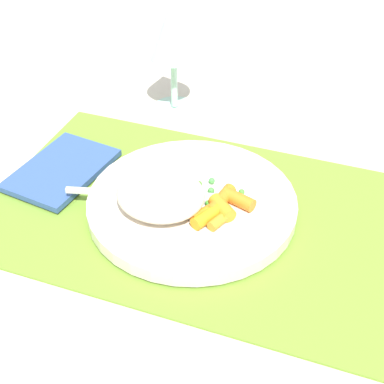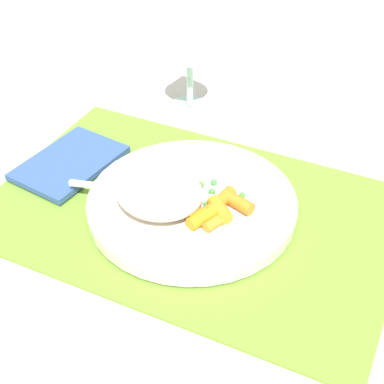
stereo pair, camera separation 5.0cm
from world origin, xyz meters
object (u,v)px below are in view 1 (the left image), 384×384
at_px(plate, 192,204).
at_px(rice_mound, 161,194).
at_px(napkin, 62,170).
at_px(fork, 159,195).
at_px(carrot_portion, 220,208).
at_px(wine_glass, 173,33).

relative_size(plate, rice_mound, 2.42).
xyz_separation_m(plate, napkin, (-0.19, 0.01, -0.00)).
height_order(plate, napkin, plate).
height_order(rice_mound, napkin, rice_mound).
bearing_deg(fork, napkin, 171.30).
relative_size(carrot_portion, napkin, 0.56).
bearing_deg(carrot_portion, rice_mound, -167.95).
distance_m(carrot_portion, wine_glass, 0.30).
height_order(carrot_portion, fork, carrot_portion).
distance_m(plate, napkin, 0.19).
distance_m(wine_glass, napkin, 0.25).
distance_m(rice_mound, carrot_portion, 0.07).
relative_size(carrot_portion, fork, 0.43).
bearing_deg(rice_mound, napkin, 165.77).
xyz_separation_m(fork, wine_glass, (-0.07, 0.24, 0.10)).
bearing_deg(plate, carrot_portion, -18.80).
height_order(carrot_portion, wine_glass, wine_glass).
xyz_separation_m(carrot_portion, napkin, (-0.23, 0.03, -0.02)).
height_order(carrot_portion, napkin, carrot_portion).
bearing_deg(fork, plate, 15.29).
height_order(rice_mound, carrot_portion, rice_mound).
bearing_deg(fork, rice_mound, -60.55).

